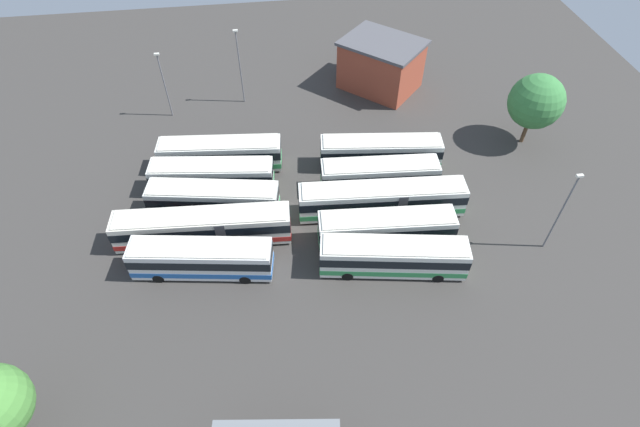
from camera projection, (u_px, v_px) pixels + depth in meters
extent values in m
plane|color=#383533|center=(298.00, 213.00, 48.58)|extent=(97.66, 97.66, 0.00)
cube|color=silver|center=(380.00, 152.00, 52.16)|extent=(12.94, 4.06, 3.03)
cube|color=beige|center=(382.00, 141.00, 51.00)|extent=(12.41, 3.79, 0.14)
cube|color=black|center=(381.00, 149.00, 51.80)|extent=(13.01, 4.10, 0.97)
cube|color=#2D8C4C|center=(380.00, 158.00, 52.78)|extent=(13.01, 4.10, 0.61)
cube|color=black|center=(321.00, 149.00, 51.64)|extent=(0.31, 2.12, 1.12)
cylinder|color=black|center=(344.00, 170.00, 52.25)|extent=(1.03, 0.41, 1.00)
cylinder|color=black|center=(343.00, 155.00, 53.88)|extent=(1.03, 0.41, 1.00)
cylinder|color=black|center=(417.00, 168.00, 52.37)|extent=(1.03, 0.41, 1.00)
cylinder|color=black|center=(414.00, 154.00, 53.99)|extent=(1.03, 0.41, 1.00)
cube|color=silver|center=(379.00, 176.00, 49.65)|extent=(11.96, 3.42, 3.03)
cube|color=beige|center=(381.00, 164.00, 48.49)|extent=(11.48, 3.18, 0.14)
cube|color=black|center=(380.00, 172.00, 49.30)|extent=(12.02, 3.46, 0.97)
cube|color=#2D8C4C|center=(379.00, 182.00, 50.27)|extent=(12.02, 3.46, 0.61)
cube|color=black|center=(321.00, 174.00, 48.95)|extent=(0.21, 2.12, 1.12)
cylinder|color=black|center=(344.00, 195.00, 49.63)|extent=(1.02, 0.37, 1.00)
cylinder|color=black|center=(342.00, 179.00, 51.26)|extent=(1.02, 0.37, 1.00)
cylinder|color=black|center=(416.00, 191.00, 49.97)|extent=(1.02, 0.37, 1.00)
cylinder|color=black|center=(411.00, 176.00, 51.59)|extent=(1.02, 0.37, 1.00)
cube|color=silver|center=(382.00, 199.00, 47.34)|extent=(16.16, 3.70, 3.03)
cube|color=beige|center=(383.00, 188.00, 46.18)|extent=(15.51, 3.45, 0.14)
cube|color=black|center=(382.00, 196.00, 46.99)|extent=(16.24, 3.74, 0.97)
cube|color=#2D8C4C|center=(381.00, 205.00, 47.96)|extent=(16.24, 3.74, 0.61)
cube|color=black|center=(299.00, 199.00, 46.54)|extent=(0.21, 2.12, 1.12)
cube|color=#47474C|center=(400.00, 199.00, 47.42)|extent=(1.08, 2.70, 2.91)
cylinder|color=black|center=(332.00, 220.00, 47.26)|extent=(1.02, 0.37, 1.00)
cylinder|color=black|center=(330.00, 203.00, 48.88)|extent=(1.02, 0.37, 1.00)
cylinder|color=black|center=(433.00, 215.00, 47.73)|extent=(1.02, 0.37, 1.00)
cylinder|color=black|center=(428.00, 198.00, 49.35)|extent=(1.02, 0.37, 1.00)
cube|color=silver|center=(386.00, 229.00, 44.77)|extent=(12.53, 3.44, 3.03)
cube|color=beige|center=(388.00, 217.00, 43.61)|extent=(12.02, 3.20, 0.14)
cube|color=black|center=(387.00, 225.00, 44.41)|extent=(12.59, 3.48, 0.97)
cube|color=#2D8C4C|center=(385.00, 235.00, 45.39)|extent=(12.59, 3.48, 0.61)
cube|color=black|center=(319.00, 228.00, 44.05)|extent=(0.21, 2.13, 1.12)
cylinder|color=black|center=(345.00, 250.00, 44.74)|extent=(1.02, 0.37, 1.00)
cylinder|color=black|center=(343.00, 231.00, 46.36)|extent=(1.02, 0.37, 1.00)
cylinder|color=black|center=(428.00, 246.00, 45.10)|extent=(1.02, 0.37, 1.00)
cylinder|color=black|center=(423.00, 226.00, 46.72)|extent=(1.02, 0.37, 1.00)
cube|color=silver|center=(393.00, 257.00, 42.55)|extent=(12.96, 4.65, 3.03)
cube|color=beige|center=(395.00, 245.00, 41.39)|extent=(12.42, 4.36, 0.14)
cube|color=black|center=(394.00, 253.00, 42.20)|extent=(13.03, 4.70, 0.97)
cube|color=#2D8C4C|center=(392.00, 263.00, 43.18)|extent=(13.03, 4.70, 0.61)
cube|color=black|center=(320.00, 251.00, 42.24)|extent=(0.41, 2.11, 1.12)
cylinder|color=black|center=(347.00, 276.00, 42.78)|extent=(1.04, 0.46, 1.00)
cylinder|color=black|center=(347.00, 254.00, 44.40)|extent=(1.04, 0.46, 1.00)
cylinder|color=black|center=(438.00, 278.00, 42.63)|extent=(1.04, 0.46, 1.00)
cylinder|color=black|center=(434.00, 256.00, 44.26)|extent=(1.04, 0.46, 1.00)
cube|color=silver|center=(221.00, 154.00, 51.97)|extent=(12.98, 3.81, 3.03)
cube|color=beige|center=(218.00, 142.00, 50.81)|extent=(12.45, 3.56, 0.14)
cube|color=black|center=(220.00, 150.00, 51.61)|extent=(13.05, 3.86, 0.97)
cube|color=#2D8C4C|center=(222.00, 160.00, 52.59)|extent=(13.05, 3.86, 0.61)
cube|color=black|center=(158.00, 151.00, 51.36)|extent=(0.26, 2.12, 1.12)
cylinder|color=black|center=(184.00, 172.00, 52.00)|extent=(1.02, 0.39, 1.00)
cylinder|color=black|center=(187.00, 157.00, 53.63)|extent=(1.02, 0.39, 1.00)
cylinder|color=black|center=(259.00, 170.00, 52.23)|extent=(1.02, 0.39, 1.00)
cylinder|color=black|center=(259.00, 155.00, 53.86)|extent=(1.02, 0.39, 1.00)
cube|color=silver|center=(212.00, 176.00, 49.60)|extent=(12.48, 4.08, 3.03)
cube|color=beige|center=(210.00, 164.00, 48.44)|extent=(11.97, 3.82, 0.14)
cube|color=black|center=(212.00, 173.00, 49.24)|extent=(12.54, 4.13, 0.97)
cube|color=#2D8C4C|center=(214.00, 182.00, 50.22)|extent=(12.54, 4.13, 0.61)
cube|color=black|center=(150.00, 173.00, 49.11)|extent=(0.32, 2.12, 1.12)
cylinder|color=black|center=(175.00, 194.00, 49.71)|extent=(1.03, 0.42, 1.00)
cylinder|color=black|center=(180.00, 178.00, 51.33)|extent=(1.03, 0.42, 1.00)
cylinder|color=black|center=(250.00, 193.00, 49.79)|extent=(1.03, 0.42, 1.00)
cylinder|color=black|center=(252.00, 177.00, 51.41)|extent=(1.03, 0.42, 1.00)
cube|color=silver|center=(214.00, 200.00, 47.33)|extent=(12.74, 4.73, 3.03)
cube|color=beige|center=(211.00, 188.00, 46.17)|extent=(12.21, 4.44, 0.14)
cube|color=black|center=(213.00, 196.00, 46.97)|extent=(12.81, 4.78, 0.97)
cube|color=#2D8C4C|center=(215.00, 206.00, 47.95)|extent=(12.81, 4.78, 0.61)
cube|color=black|center=(148.00, 194.00, 47.06)|extent=(0.43, 2.10, 1.12)
cylinder|color=black|center=(174.00, 217.00, 47.57)|extent=(1.04, 0.47, 1.00)
cylinder|color=black|center=(180.00, 199.00, 49.20)|extent=(1.04, 0.47, 1.00)
cylinder|color=black|center=(253.00, 219.00, 47.38)|extent=(1.04, 0.47, 1.00)
cylinder|color=black|center=(256.00, 201.00, 49.00)|extent=(1.04, 0.47, 1.00)
cube|color=silver|center=(203.00, 227.00, 44.90)|extent=(16.15, 3.57, 3.03)
cube|color=beige|center=(200.00, 215.00, 43.74)|extent=(15.50, 3.32, 0.14)
cube|color=black|center=(202.00, 224.00, 44.55)|extent=(16.23, 3.61, 0.97)
cube|color=red|center=(204.00, 233.00, 45.52)|extent=(16.23, 3.61, 0.61)
cube|color=black|center=(112.00, 228.00, 44.05)|extent=(0.19, 2.13, 1.12)
cube|color=#47474C|center=(222.00, 226.00, 45.00)|extent=(1.06, 2.69, 2.91)
cylinder|color=black|center=(150.00, 249.00, 44.79)|extent=(1.02, 0.36, 1.00)
cylinder|color=black|center=(154.00, 230.00, 46.41)|extent=(1.02, 0.36, 1.00)
cylinder|color=black|center=(258.00, 243.00, 45.32)|extent=(1.02, 0.36, 1.00)
cylinder|color=black|center=(258.00, 224.00, 46.94)|extent=(1.02, 0.36, 1.00)
cube|color=silver|center=(202.00, 259.00, 42.42)|extent=(12.46, 4.45, 3.03)
cube|color=beige|center=(198.00, 247.00, 41.26)|extent=(11.94, 4.17, 0.14)
cube|color=black|center=(201.00, 255.00, 42.06)|extent=(12.52, 4.50, 0.97)
cube|color=#1E56A8|center=(203.00, 265.00, 43.04)|extent=(12.52, 4.50, 0.61)
cube|color=black|center=(130.00, 253.00, 42.06)|extent=(0.39, 2.11, 1.12)
cylinder|color=black|center=(159.00, 278.00, 42.61)|extent=(1.03, 0.45, 1.00)
cylinder|color=black|center=(165.00, 257.00, 44.24)|extent=(1.03, 0.45, 1.00)
cylinder|color=black|center=(245.00, 279.00, 42.53)|extent=(1.03, 0.45, 1.00)
cylinder|color=black|center=(248.00, 258.00, 44.15)|extent=(1.03, 0.45, 1.00)
cube|color=#99422D|center=(381.00, 66.00, 61.96)|extent=(11.22, 11.11, 5.89)
cube|color=#4C4C51|center=(383.00, 43.00, 59.67)|extent=(11.89, 11.78, 0.36)
cube|color=black|center=(350.00, 68.00, 65.05)|extent=(1.27, 1.36, 2.20)
cylinder|color=slate|center=(560.00, 214.00, 42.51)|extent=(0.16, 0.16, 8.74)
cube|color=silver|center=(580.00, 176.00, 39.18)|extent=(0.56, 0.28, 0.20)
cylinder|color=slate|center=(165.00, 87.00, 56.85)|extent=(0.16, 0.16, 7.94)
cube|color=silver|center=(157.00, 54.00, 53.81)|extent=(0.56, 0.28, 0.20)
cylinder|color=slate|center=(240.00, 69.00, 58.41)|extent=(0.16, 0.16, 9.17)
cube|color=silver|center=(235.00, 31.00, 54.92)|extent=(0.56, 0.28, 0.20)
cylinder|color=brown|center=(525.00, 131.00, 55.28)|extent=(0.44, 0.44, 2.87)
sphere|color=#387A3D|center=(536.00, 101.00, 52.40)|extent=(5.90, 5.90, 5.90)
cylinder|color=brown|center=(14.00, 426.00, 33.30)|extent=(0.44, 0.44, 2.54)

